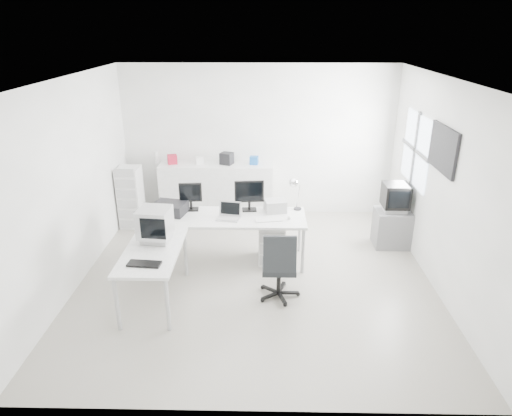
{
  "coord_description": "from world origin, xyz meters",
  "views": [
    {
      "loc": [
        0.12,
        -5.8,
        3.43
      ],
      "look_at": [
        0.0,
        0.2,
        1.0
      ],
      "focal_mm": 32.0,
      "sensor_mm": 36.0,
      "label": 1
    }
  ],
  "objects_px": {
    "sideboard": "(217,191)",
    "laser_printer": "(275,206)",
    "main_desk": "(226,239)",
    "inkjet_printer": "(170,208)",
    "drawer_pedestal": "(272,242)",
    "crt_tv": "(395,198)",
    "side_desk": "(155,275)",
    "lcd_monitor_large": "(249,196)",
    "office_chair": "(279,263)",
    "lcd_monitor_small": "(191,197)",
    "tv_cabinet": "(392,228)",
    "laptop": "(228,213)",
    "filing_cabinet": "(131,197)",
    "crt_monitor": "(155,226)"
  },
  "relations": [
    {
      "from": "crt_monitor",
      "to": "tv_cabinet",
      "type": "bearing_deg",
      "value": 28.29
    },
    {
      "from": "tv_cabinet",
      "to": "laptop",
      "type": "bearing_deg",
      "value": -165.2
    },
    {
      "from": "crt_monitor",
      "to": "filing_cabinet",
      "type": "bearing_deg",
      "value": 119.99
    },
    {
      "from": "drawer_pedestal",
      "to": "office_chair",
      "type": "xyz_separation_m",
      "value": [
        0.08,
        -1.03,
        0.2
      ]
    },
    {
      "from": "office_chair",
      "to": "crt_tv",
      "type": "bearing_deg",
      "value": 39.57
    },
    {
      "from": "inkjet_printer",
      "to": "lcd_monitor_large",
      "type": "xyz_separation_m",
      "value": [
        1.2,
        0.15,
        0.15
      ]
    },
    {
      "from": "main_desk",
      "to": "crt_monitor",
      "type": "relative_size",
      "value": 5.48
    },
    {
      "from": "main_desk",
      "to": "laptop",
      "type": "relative_size",
      "value": 7.61
    },
    {
      "from": "side_desk",
      "to": "crt_monitor",
      "type": "height_order",
      "value": "crt_monitor"
    },
    {
      "from": "drawer_pedestal",
      "to": "laptop",
      "type": "height_order",
      "value": "laptop"
    },
    {
      "from": "inkjet_printer",
      "to": "crt_monitor",
      "type": "distance_m",
      "value": 0.96
    },
    {
      "from": "main_desk",
      "to": "inkjet_printer",
      "type": "relative_size",
      "value": 5.0
    },
    {
      "from": "main_desk",
      "to": "drawer_pedestal",
      "type": "distance_m",
      "value": 0.71
    },
    {
      "from": "drawer_pedestal",
      "to": "crt_tv",
      "type": "height_order",
      "value": "crt_tv"
    },
    {
      "from": "lcd_monitor_small",
      "to": "office_chair",
      "type": "bearing_deg",
      "value": -47.87
    },
    {
      "from": "sideboard",
      "to": "laser_printer",
      "type": "bearing_deg",
      "value": -55.49
    },
    {
      "from": "tv_cabinet",
      "to": "crt_tv",
      "type": "bearing_deg",
      "value": 0.0
    },
    {
      "from": "side_desk",
      "to": "inkjet_printer",
      "type": "xyz_separation_m",
      "value": [
        0.0,
        1.2,
        0.46
      ]
    },
    {
      "from": "tv_cabinet",
      "to": "side_desk",
      "type": "bearing_deg",
      "value": -154.37
    },
    {
      "from": "main_desk",
      "to": "filing_cabinet",
      "type": "height_order",
      "value": "filing_cabinet"
    },
    {
      "from": "laser_printer",
      "to": "crt_monitor",
      "type": "relative_size",
      "value": 0.72
    },
    {
      "from": "lcd_monitor_large",
      "to": "laptop",
      "type": "relative_size",
      "value": 1.47
    },
    {
      "from": "office_chair",
      "to": "filing_cabinet",
      "type": "distance_m",
      "value": 3.47
    },
    {
      "from": "lcd_monitor_large",
      "to": "laptop",
      "type": "height_order",
      "value": "lcd_monitor_large"
    },
    {
      "from": "office_chair",
      "to": "crt_tv",
      "type": "height_order",
      "value": "crt_tv"
    },
    {
      "from": "main_desk",
      "to": "side_desk",
      "type": "distance_m",
      "value": 1.39
    },
    {
      "from": "drawer_pedestal",
      "to": "main_desk",
      "type": "bearing_deg",
      "value": -175.91
    },
    {
      "from": "laser_printer",
      "to": "tv_cabinet",
      "type": "xyz_separation_m",
      "value": [
        1.93,
        0.38,
        -0.53
      ]
    },
    {
      "from": "laptop",
      "to": "filing_cabinet",
      "type": "distance_m",
      "value": 2.37
    },
    {
      "from": "side_desk",
      "to": "drawer_pedestal",
      "type": "xyz_separation_m",
      "value": [
        1.55,
        1.15,
        -0.08
      ]
    },
    {
      "from": "drawer_pedestal",
      "to": "lcd_monitor_large",
      "type": "distance_m",
      "value": 0.79
    },
    {
      "from": "lcd_monitor_small",
      "to": "tv_cabinet",
      "type": "relative_size",
      "value": 0.71
    },
    {
      "from": "drawer_pedestal",
      "to": "crt_tv",
      "type": "xyz_separation_m",
      "value": [
        1.98,
        0.55,
        0.54
      ]
    },
    {
      "from": "laptop",
      "to": "office_chair",
      "type": "xyz_separation_m",
      "value": [
        0.73,
        -0.88,
        -0.36
      ]
    },
    {
      "from": "inkjet_printer",
      "to": "lcd_monitor_small",
      "type": "xyz_separation_m",
      "value": [
        0.3,
        0.15,
        0.13
      ]
    },
    {
      "from": "side_desk",
      "to": "lcd_monitor_small",
      "type": "height_order",
      "value": "lcd_monitor_small"
    },
    {
      "from": "lcd_monitor_small",
      "to": "laser_printer",
      "type": "xyz_separation_m",
      "value": [
        1.3,
        -0.03,
        -0.13
      ]
    },
    {
      "from": "lcd_monitor_small",
      "to": "sideboard",
      "type": "bearing_deg",
      "value": 75.84
    },
    {
      "from": "crt_monitor",
      "to": "tv_cabinet",
      "type": "distance_m",
      "value": 3.88
    },
    {
      "from": "lcd_monitor_large",
      "to": "office_chair",
      "type": "relative_size",
      "value": 0.47
    },
    {
      "from": "laser_printer",
      "to": "crt_monitor",
      "type": "height_order",
      "value": "crt_monitor"
    },
    {
      "from": "crt_monitor",
      "to": "office_chair",
      "type": "bearing_deg",
      "value": 1.64
    },
    {
      "from": "laptop",
      "to": "sideboard",
      "type": "distance_m",
      "value": 1.93
    },
    {
      "from": "tv_cabinet",
      "to": "lcd_monitor_small",
      "type": "bearing_deg",
      "value": -173.89
    },
    {
      "from": "laser_printer",
      "to": "sideboard",
      "type": "relative_size",
      "value": 0.15
    },
    {
      "from": "main_desk",
      "to": "crt_tv",
      "type": "distance_m",
      "value": 2.79
    },
    {
      "from": "lcd_monitor_small",
      "to": "office_chair",
      "type": "distance_m",
      "value": 1.87
    },
    {
      "from": "laptop",
      "to": "crt_monitor",
      "type": "relative_size",
      "value": 0.72
    },
    {
      "from": "tv_cabinet",
      "to": "filing_cabinet",
      "type": "bearing_deg",
      "value": 170.81
    },
    {
      "from": "crt_tv",
      "to": "tv_cabinet",
      "type": "bearing_deg",
      "value": 0.0
    }
  ]
}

